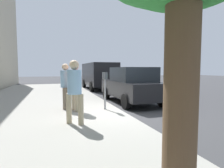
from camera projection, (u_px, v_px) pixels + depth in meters
ground_plane at (121, 114)px, 7.05m from camera, size 80.00×80.00×0.00m
sidewalk_slab at (35, 118)px, 6.12m from camera, size 28.00×6.00×0.15m
parking_meter at (105, 83)px, 7.04m from camera, size 0.36×0.12×1.41m
pedestrian_at_meter at (75, 83)px, 6.77m from camera, size 0.52×0.38×1.76m
pedestrian_bystander at (74, 87)px, 5.12m from camera, size 0.40×0.45×1.77m
parking_officer at (66, 82)px, 7.20m from camera, size 0.51×0.38×1.74m
parked_sedan_near at (132, 85)px, 9.33m from camera, size 4.42×2.01×1.77m
parked_van_far at (99, 74)px, 15.81m from camera, size 5.20×2.13×2.18m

